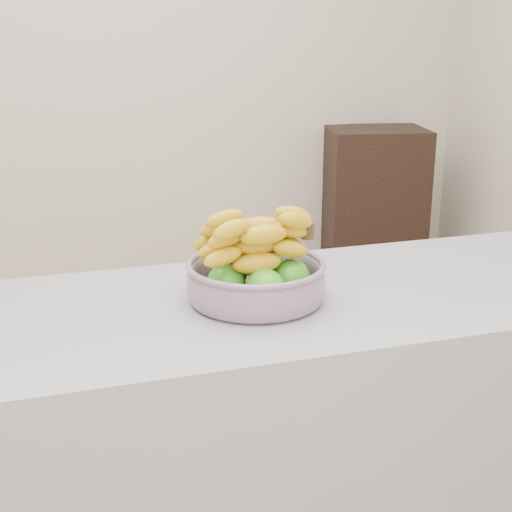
{
  "coord_description": "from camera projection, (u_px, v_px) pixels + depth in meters",
  "views": [
    {
      "loc": [
        -0.35,
        -1.72,
        1.46
      ],
      "look_at": [
        0.08,
        -0.36,
        1.0
      ],
      "focal_mm": 50.0,
      "sensor_mm": 36.0,
      "label": 1
    }
  ],
  "objects": [
    {
      "name": "cabinet",
      "position": [
        373.0,
        213.0,
        3.99
      ],
      "size": [
        0.6,
        0.52,
        0.94
      ],
      "primitive_type": "cube",
      "rotation": [
        0.0,
        0.0,
        -0.21
      ],
      "color": "black",
      "rests_on": "ground"
    },
    {
      "name": "counter",
      "position": [
        223.0,
        485.0,
        1.65
      ],
      "size": [
        2.0,
        0.6,
        0.9
      ],
      "primitive_type": "cube",
      "color": "gray",
      "rests_on": "ground"
    },
    {
      "name": "fruit_bowl",
      "position": [
        256.0,
        274.0,
        1.51
      ],
      "size": [
        0.3,
        0.3,
        0.19
      ],
      "rotation": [
        0.0,
        0.0,
        -0.05
      ],
      "color": "#9AA7B9",
      "rests_on": "counter"
    }
  ]
}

